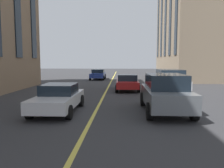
{
  "coord_description": "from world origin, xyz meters",
  "views": [
    {
      "loc": [
        6.54,
        -1.3,
        2.53
      ],
      "look_at": [
        16.88,
        -0.86,
        1.47
      ],
      "focal_mm": 36.57,
      "sensor_mm": 36.0,
      "label": 1
    }
  ],
  "objects_px": {
    "car_blue_oncoming": "(98,74)",
    "car_white_near": "(170,82)",
    "car_white_trailing": "(59,98)",
    "car_red_parked_a": "(127,82)",
    "car_grey_mid": "(165,93)"
  },
  "relations": [
    {
      "from": "car_red_parked_a",
      "to": "car_white_near",
      "type": "bearing_deg",
      "value": -125.38
    },
    {
      "from": "car_white_trailing",
      "to": "car_white_near",
      "type": "bearing_deg",
      "value": -47.39
    },
    {
      "from": "car_grey_mid",
      "to": "car_red_parked_a",
      "type": "relative_size",
      "value": 1.07
    },
    {
      "from": "car_white_near",
      "to": "car_grey_mid",
      "type": "height_order",
      "value": "same"
    },
    {
      "from": "car_blue_oncoming",
      "to": "car_white_near",
      "type": "xyz_separation_m",
      "value": [
        -13.72,
        -6.85,
        0.27
      ]
    },
    {
      "from": "car_white_trailing",
      "to": "car_grey_mid",
      "type": "xyz_separation_m",
      "value": [
        0.11,
        -5.26,
        0.27
      ]
    },
    {
      "from": "car_white_trailing",
      "to": "car_white_near",
      "type": "distance_m",
      "value": 9.14
    },
    {
      "from": "car_white_trailing",
      "to": "car_grey_mid",
      "type": "height_order",
      "value": "car_grey_mid"
    },
    {
      "from": "car_grey_mid",
      "to": "car_white_near",
      "type": "bearing_deg",
      "value": -13.56
    },
    {
      "from": "car_grey_mid",
      "to": "car_red_parked_a",
      "type": "height_order",
      "value": "car_grey_mid"
    },
    {
      "from": "car_blue_oncoming",
      "to": "car_white_near",
      "type": "distance_m",
      "value": 15.34
    },
    {
      "from": "car_red_parked_a",
      "to": "car_grey_mid",
      "type": "bearing_deg",
      "value": -168.68
    },
    {
      "from": "car_white_near",
      "to": "car_red_parked_a",
      "type": "bearing_deg",
      "value": 54.62
    },
    {
      "from": "car_white_near",
      "to": "car_red_parked_a",
      "type": "xyz_separation_m",
      "value": [
        2.22,
        3.13,
        -0.27
      ]
    },
    {
      "from": "car_grey_mid",
      "to": "car_white_trailing",
      "type": "bearing_deg",
      "value": 91.24
    }
  ]
}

